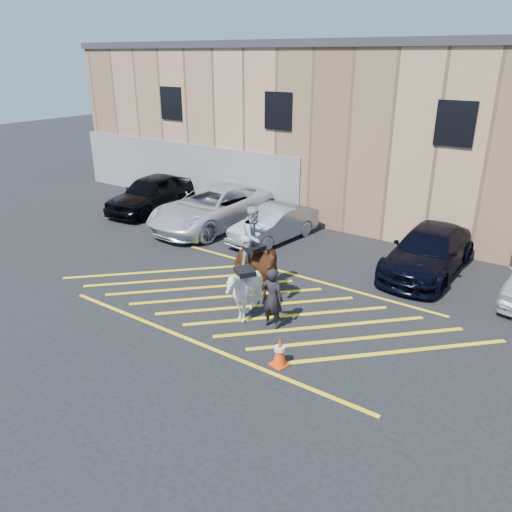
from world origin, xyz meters
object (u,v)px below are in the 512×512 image
Objects in this scene: car_white_pickup at (213,207)px; mounted_bay at (254,260)px; handler at (273,298)px; traffic_cone at (280,351)px; car_blue_suv at (429,251)px; car_silver_sedan at (274,224)px; car_black_suv at (151,193)px; saddled_white at (245,292)px.

mounted_bay is (5.11, -4.29, 0.27)m from car_white_pickup.
traffic_cone is at bearing 126.86° from handler.
car_blue_suv is 7.49m from traffic_cone.
traffic_cone is (2.62, -2.70, -0.74)m from mounted_bay.
car_white_pickup is 1.49× the size of car_silver_sedan.
car_white_pickup is 8.65m from handler.
mounted_bay reaches higher than car_white_pickup.
car_silver_sedan reaches higher than traffic_cone.
car_white_pickup is at bearing 139.99° from mounted_bay.
car_silver_sedan is at bearing 124.06° from traffic_cone.
car_white_pickup is 8.24× the size of traffic_cone.
car_silver_sedan is 0.80× the size of car_blue_suv.
car_silver_sedan is (3.02, -0.01, -0.17)m from car_white_pickup.
car_silver_sedan is 5.84m from car_blue_suv.
car_blue_suv is at bearing -112.20° from handler.
car_blue_suv is at bearing -4.81° from car_black_suv.
car_black_suv is at bearing -30.61° from handler.
mounted_bay reaches higher than saddled_white.
handler reaches higher than car_white_pickup.
saddled_white is (0.63, -1.34, -0.32)m from mounted_bay.
car_white_pickup is at bearing -177.02° from car_blue_suv.
car_black_suv is 9.98m from mounted_bay.
mounted_bay is (8.94, -4.44, 0.29)m from car_black_suv.
handler is at bearing -40.89° from mounted_bay.
car_blue_suv is (12.67, 0.26, -0.09)m from car_black_suv.
mounted_bay is (-3.73, -4.70, 0.38)m from car_blue_suv.
mounted_bay is at bearing -36.94° from car_white_pickup.
car_black_suv is 11.18m from saddled_white.
car_silver_sedan is 2.41× the size of handler.
mounted_bay reaches higher than car_silver_sedan.
car_black_suv is 6.60× the size of traffic_cone.
handler is 0.89× the size of saddled_white.
saddled_white is at bearing 145.62° from traffic_cone.
saddled_white reaches higher than car_blue_suv.
saddled_white reaches higher than traffic_cone.
traffic_cone is (7.73, -6.99, -0.47)m from car_white_pickup.
handler is at bearing -50.35° from car_silver_sedan.
handler is 0.87m from saddled_white.
car_black_suv is 1.75× the size of mounted_bay.
handler is 2.00m from mounted_bay.
mounted_bay is (-1.50, 1.30, 0.27)m from handler.
mounted_bay reaches higher than car_black_suv.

